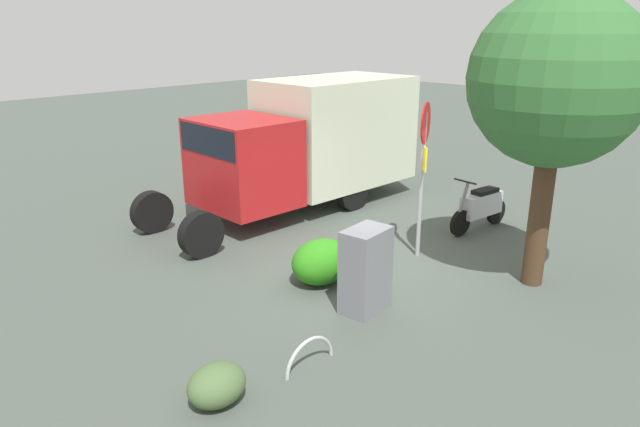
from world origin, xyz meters
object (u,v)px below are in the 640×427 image
bike_rack_hoop (310,366)px  stop_sign (423,156)px  street_tree (557,81)px  utility_cabinet (366,270)px  motorcycle (481,206)px  box_truck_near (309,140)px

bike_rack_hoop → stop_sign: bearing=-164.5°
street_tree → utility_cabinet: bearing=-27.9°
motorcycle → utility_cabinet: 4.64m
stop_sign → box_truck_near: bearing=-102.5°
motorcycle → bike_rack_hoop: motorcycle is taller
stop_sign → utility_cabinet: bearing=15.2°
motorcycle → stop_sign: bearing=5.2°
utility_cabinet → bike_rack_hoop: size_ratio=1.58×
motorcycle → stop_sign: (2.18, -0.10, 1.45)m
street_tree → bike_rack_hoop: street_tree is taller
motorcycle → street_tree: size_ratio=0.37×
box_truck_near → utility_cabinet: (3.26, 4.44, -0.97)m
stop_sign → motorcycle: bearing=177.3°
box_truck_near → street_tree: (0.49, 5.91, 1.79)m
box_truck_near → stop_sign: (0.84, 3.78, 0.32)m
street_tree → utility_cabinet: size_ratio=3.60×
street_tree → bike_rack_hoop: size_ratio=5.69×
box_truck_near → bike_rack_hoop: bearing=47.1°
motorcycle → stop_sign: size_ratio=0.61×
motorcycle → utility_cabinet: size_ratio=1.34×
street_tree → stop_sign: bearing=-80.8°
motorcycle → stop_sign: stop_sign is taller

